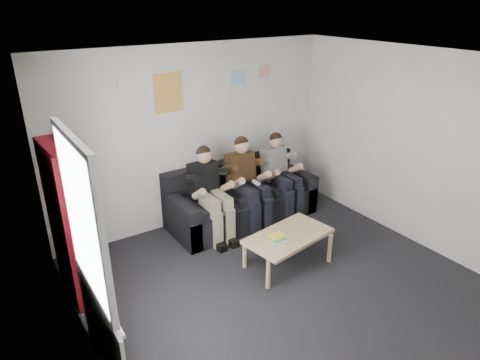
% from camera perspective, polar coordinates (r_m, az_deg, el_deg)
% --- Properties ---
extents(room_shell, '(5.00, 5.00, 5.00)m').
position_cam_1_polar(room_shell, '(4.54, 9.08, -2.13)').
color(room_shell, black).
rests_on(room_shell, ground).
extents(sofa, '(2.31, 0.95, 0.89)m').
position_cam_1_polar(sofa, '(6.74, 0.09, -2.72)').
color(sofa, black).
rests_on(sofa, ground).
extents(bookshelf, '(0.28, 0.84, 1.86)m').
position_cam_1_polar(bookshelf, '(5.22, -21.59, -5.26)').
color(bookshelf, maroon).
rests_on(bookshelf, ground).
extents(coffee_table, '(1.13, 0.62, 0.45)m').
position_cam_1_polar(coffee_table, '(5.62, 6.47, -7.72)').
color(coffee_table, tan).
rests_on(coffee_table, ground).
extents(game_cases, '(0.24, 0.21, 0.05)m').
position_cam_1_polar(game_cases, '(5.44, 4.99, -7.77)').
color(game_cases, silver).
rests_on(game_cases, coffee_table).
extents(person_left, '(0.40, 0.86, 1.35)m').
position_cam_1_polar(person_left, '(6.13, -3.87, -1.88)').
color(person_left, black).
rests_on(person_left, sofa).
extents(person_middle, '(0.42, 0.89, 1.38)m').
position_cam_1_polar(person_middle, '(6.43, 1.12, -0.45)').
color(person_middle, '#52381B').
rests_on(person_middle, sofa).
extents(person_right, '(0.39, 0.84, 1.33)m').
position_cam_1_polar(person_right, '(6.80, 5.58, 0.61)').
color(person_right, silver).
rests_on(person_right, sofa).
extents(radiator, '(0.10, 0.64, 0.60)m').
position_cam_1_polar(radiator, '(4.38, -16.74, -19.90)').
color(radiator, white).
rests_on(radiator, ground).
extents(window, '(0.05, 1.30, 2.36)m').
position_cam_1_polar(window, '(3.95, -18.94, -12.93)').
color(window, white).
rests_on(window, room_shell).
extents(poster_large, '(0.42, 0.01, 0.55)m').
position_cam_1_polar(poster_large, '(6.11, -9.51, 11.39)').
color(poster_large, gold).
rests_on(poster_large, room_shell).
extents(poster_blue, '(0.25, 0.01, 0.20)m').
position_cam_1_polar(poster_blue, '(6.64, -0.27, 13.51)').
color(poster_blue, '#479EF2').
rests_on(poster_blue, room_shell).
extents(poster_pink, '(0.22, 0.01, 0.18)m').
position_cam_1_polar(poster_pink, '(6.91, 3.30, 14.28)').
color(poster_pink, '#D342A9').
rests_on(poster_pink, room_shell).
extents(poster_sign, '(0.20, 0.01, 0.14)m').
position_cam_1_polar(poster_sign, '(5.86, -15.09, 12.41)').
color(poster_sign, silver).
rests_on(poster_sign, room_shell).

